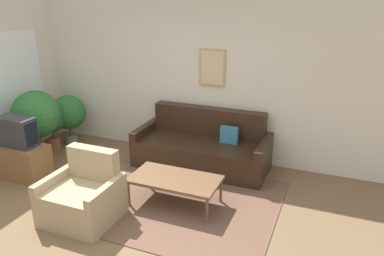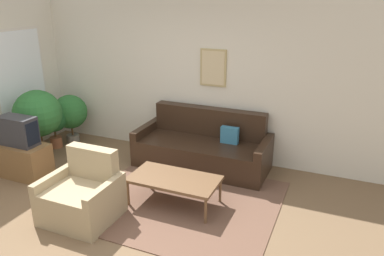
{
  "view_description": "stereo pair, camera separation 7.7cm",
  "coord_description": "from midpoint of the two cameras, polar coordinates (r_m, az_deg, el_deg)",
  "views": [
    {
      "loc": [
        2.45,
        -3.1,
        2.69
      ],
      "look_at": [
        0.53,
        1.59,
        0.85
      ],
      "focal_mm": 35.0,
      "sensor_mm": 36.0,
      "label": 1
    },
    {
      "loc": [
        2.52,
        -3.07,
        2.69
      ],
      "look_at": [
        0.53,
        1.59,
        0.85
      ],
      "focal_mm": 35.0,
      "sensor_mm": 36.0,
      "label": 2
    }
  ],
  "objects": [
    {
      "name": "tv_stand",
      "position": [
        6.33,
        -24.05,
        -4.49
      ],
      "size": [
        0.84,
        0.44,
        0.52
      ],
      "color": "brown",
      "rests_on": "ground_plane"
    },
    {
      "name": "wall_back",
      "position": [
        6.36,
        -0.44,
        7.79
      ],
      "size": [
        8.0,
        0.09,
        2.7
      ],
      "color": "beige",
      "rests_on": "ground_plane"
    },
    {
      "name": "potted_plant_small",
      "position": [
        7.18,
        -20.09,
        1.18
      ],
      "size": [
        0.5,
        0.5,
        0.81
      ],
      "color": "#935638",
      "rests_on": "ground_plane"
    },
    {
      "name": "coffee_table",
      "position": [
        4.99,
        -2.28,
        -7.91
      ],
      "size": [
        1.18,
        0.63,
        0.39
      ],
      "color": "brown",
      "rests_on": "ground_plane"
    },
    {
      "name": "ground_plane",
      "position": [
        4.79,
        -13.43,
        -14.86
      ],
      "size": [
        16.0,
        16.0,
        0.0
      ],
      "primitive_type": "plane",
      "color": "brown"
    },
    {
      "name": "couch",
      "position": [
        6.09,
        2.08,
        -3.08
      ],
      "size": [
        2.14,
        0.9,
        0.91
      ],
      "color": "black",
      "rests_on": "ground_plane"
    },
    {
      "name": "armchair",
      "position": [
        4.93,
        -15.89,
        -10.05
      ],
      "size": [
        0.86,
        0.76,
        0.86
      ],
      "rotation": [
        0.0,
        0.0,
        0.25
      ],
      "color": "tan",
      "rests_on": "ground_plane"
    },
    {
      "name": "tv",
      "position": [
        6.16,
        -24.66,
        -0.41
      ],
      "size": [
        0.58,
        0.28,
        0.44
      ],
      "color": "#2D2D33",
      "rests_on": "tv_stand"
    },
    {
      "name": "area_rug",
      "position": [
        5.19,
        -0.99,
        -11.2
      ],
      "size": [
        2.52,
        2.22,
        0.01
      ],
      "color": "brown",
      "rests_on": "ground_plane"
    },
    {
      "name": "potted_plant_tall",
      "position": [
        6.7,
        -22.14,
        1.92
      ],
      "size": [
        0.78,
        0.78,
        1.19
      ],
      "color": "#935638",
      "rests_on": "ground_plane"
    },
    {
      "name": "potted_plant_by_window",
      "position": [
        7.31,
        -17.79,
        2.25
      ],
      "size": [
        0.63,
        0.63,
        0.92
      ],
      "color": "slate",
      "rests_on": "ground_plane"
    }
  ]
}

